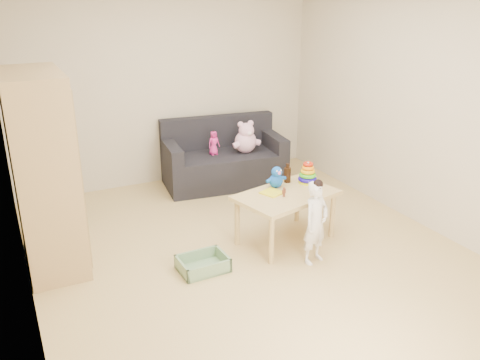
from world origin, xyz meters
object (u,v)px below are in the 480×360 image
wardrobe (44,173)px  toddler (316,224)px  play_table (286,217)px  sofa (224,169)px

wardrobe → toddler: (2.21, -1.09, -0.51)m
wardrobe → play_table: 2.36m
play_table → toddler: size_ratio=1.26×
sofa → play_table: (-0.11, -1.74, 0.05)m
sofa → play_table: bearing=-86.5°
wardrobe → sofa: 2.65m
wardrobe → play_table: wardrobe is taller
wardrobe → sofa: size_ratio=1.17×
wardrobe → sofa: (2.30, 1.14, -0.68)m
wardrobe → toddler: size_ratio=2.29×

